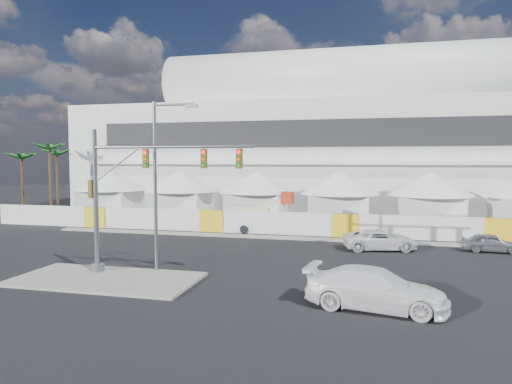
% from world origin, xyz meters
% --- Properties ---
extents(ground, '(160.00, 160.00, 0.00)m').
position_xyz_m(ground, '(0.00, 0.00, 0.00)').
color(ground, black).
rests_on(ground, ground).
extents(median_island, '(10.00, 5.00, 0.15)m').
position_xyz_m(median_island, '(-6.00, -3.00, 0.07)').
color(median_island, gray).
rests_on(median_island, ground).
extents(stadium, '(80.00, 24.80, 21.98)m').
position_xyz_m(stadium, '(8.71, 41.50, 9.45)').
color(stadium, silver).
rests_on(stadium, ground).
extents(tent_row, '(53.40, 8.40, 5.40)m').
position_xyz_m(tent_row, '(0.50, 24.00, 3.15)').
color(tent_row, white).
rests_on(tent_row, ground).
extents(hoarding_fence, '(70.00, 0.25, 2.00)m').
position_xyz_m(hoarding_fence, '(6.00, 14.50, 1.00)').
color(hoarding_fence, white).
rests_on(hoarding_fence, ground).
extents(palm_cluster, '(10.60, 10.60, 8.55)m').
position_xyz_m(palm_cluster, '(-33.46, 29.50, 6.88)').
color(palm_cluster, '#47331E').
rests_on(palm_cluster, ground).
extents(sedan_silver, '(1.85, 4.06, 1.35)m').
position_xyz_m(sedan_silver, '(16.48, 10.41, 0.67)').
color(sedan_silver, '#9C9CA0').
rests_on(sedan_silver, ground).
extents(pickup_curb, '(3.59, 5.76, 1.49)m').
position_xyz_m(pickup_curb, '(8.81, 9.39, 0.74)').
color(pickup_curb, white).
rests_on(pickup_curb, ground).
extents(pickup_near, '(3.37, 6.48, 1.79)m').
position_xyz_m(pickup_near, '(8.22, -4.38, 0.90)').
color(pickup_near, white).
rests_on(pickup_near, ground).
extents(lot_car_a, '(3.80, 4.83, 1.53)m').
position_xyz_m(lot_car_a, '(15.34, 18.16, 0.77)').
color(lot_car_a, silver).
rests_on(lot_car_a, ground).
extents(traffic_mast, '(9.73, 0.79, 8.17)m').
position_xyz_m(traffic_mast, '(-5.41, -1.78, 4.61)').
color(traffic_mast, gray).
rests_on(traffic_mast, median_island).
extents(streetlight_median, '(2.70, 0.27, 9.75)m').
position_xyz_m(streetlight_median, '(-3.81, -0.80, 5.75)').
color(streetlight_median, slate).
rests_on(streetlight_median, median_island).
extents(boom_lift, '(7.58, 2.21, 3.78)m').
position_xyz_m(boom_lift, '(-3.30, 15.50, 1.02)').
color(boom_lift, red).
rests_on(boom_lift, ground).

